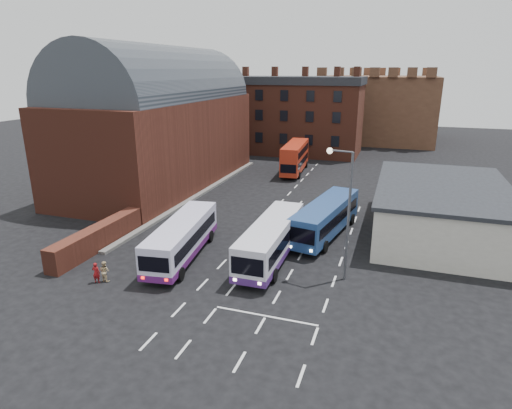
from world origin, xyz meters
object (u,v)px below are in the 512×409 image
(bus_white_outbound, at_px, (182,236))
(bus_blue, at_px, (326,216))
(bus_red_double, at_px, (295,157))
(pedestrian_red, at_px, (96,273))
(pedestrian_beige, at_px, (105,271))
(bus_white_inbound, at_px, (271,238))
(street_lamp, at_px, (345,203))

(bus_white_outbound, xyz_separation_m, bus_blue, (9.23, 7.65, 0.06))
(bus_red_double, height_order, pedestrian_red, bus_red_double)
(pedestrian_beige, bearing_deg, bus_white_inbound, -134.24)
(bus_red_double, bearing_deg, pedestrian_beige, 78.26)
(bus_white_outbound, height_order, pedestrian_beige, bus_white_outbound)
(bus_blue, xyz_separation_m, street_lamp, (2.31, -7.33, 3.53))
(bus_red_double, xyz_separation_m, street_lamp, (10.18, -28.68, 3.13))
(bus_blue, xyz_separation_m, pedestrian_red, (-12.65, -13.05, -0.99))
(bus_white_outbound, height_order, bus_blue, bus_blue)
(bus_white_outbound, xyz_separation_m, pedestrian_beige, (-3.05, -5.03, -0.94))
(bus_red_double, height_order, street_lamp, street_lamp)
(pedestrian_beige, bearing_deg, bus_white_outbound, -111.15)
(street_lamp, relative_size, pedestrian_beige, 6.20)
(bus_blue, bearing_deg, street_lamp, 117.27)
(bus_white_inbound, relative_size, bus_red_double, 1.05)
(bus_red_double, distance_m, street_lamp, 30.59)
(pedestrian_red, bearing_deg, street_lamp, -169.14)
(bus_white_inbound, relative_size, street_lamp, 1.21)
(bus_white_outbound, relative_size, street_lamp, 1.20)
(bus_red_double, bearing_deg, bus_white_outbound, 82.96)
(street_lamp, height_order, pedestrian_beige, street_lamp)
(bus_white_inbound, bearing_deg, street_lamp, 164.93)
(bus_blue, relative_size, pedestrian_beige, 7.73)
(bus_white_outbound, height_order, street_lamp, street_lamp)
(bus_white_inbound, bearing_deg, bus_white_outbound, 14.59)
(pedestrian_red, bearing_deg, bus_white_outbound, -132.46)
(bus_red_double, bearing_deg, bus_white_inbound, 95.92)
(street_lamp, bearing_deg, bus_white_inbound, 165.35)
(bus_white_outbound, bearing_deg, bus_blue, 31.72)
(bus_white_outbound, relative_size, pedestrian_beige, 7.43)
(bus_white_inbound, bearing_deg, pedestrian_red, 35.65)
(bus_white_inbound, height_order, street_lamp, street_lamp)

